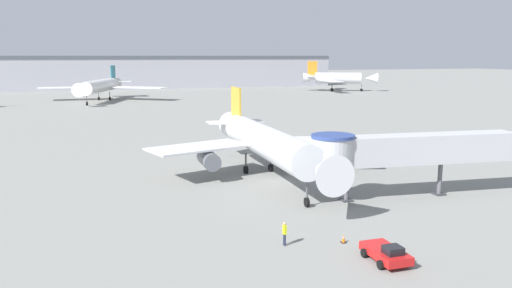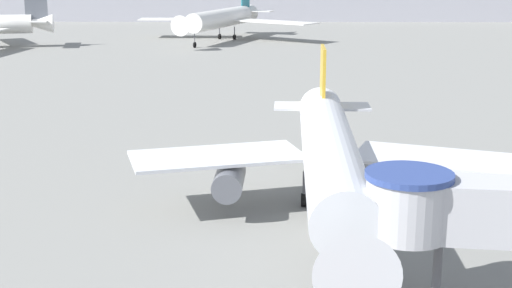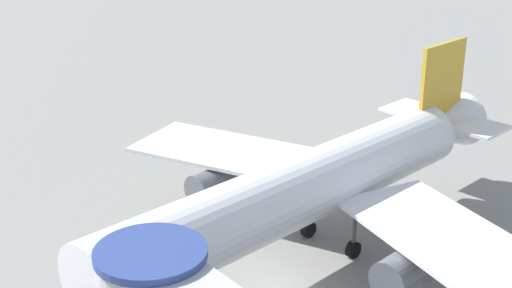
{
  "view_description": "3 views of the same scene",
  "coord_description": "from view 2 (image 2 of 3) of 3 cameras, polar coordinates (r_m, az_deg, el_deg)",
  "views": [
    {
      "loc": [
        -19.79,
        -49.72,
        13.72
      ],
      "look_at": [
        -3.73,
        -4.07,
        5.17
      ],
      "focal_mm": 35.0,
      "sensor_mm": 36.0,
      "label": 1
    },
    {
      "loc": [
        -4.39,
        -40.29,
        15.78
      ],
      "look_at": [
        -5.0,
        3.73,
        4.63
      ],
      "focal_mm": 50.0,
      "sensor_mm": 36.0,
      "label": 2
    },
    {
      "loc": [
        20.27,
        -22.14,
        19.18
      ],
      "look_at": [
        -4.06,
        3.19,
        5.41
      ],
      "focal_mm": 50.0,
      "sensor_mm": 36.0,
      "label": 3
    }
  ],
  "objects": [
    {
      "name": "background_jet_teal_tail",
      "position": [
        152.57,
        -2.71,
        10.01
      ],
      "size": [
        38.89,
        37.56,
        10.67
      ],
      "rotation": [
        0.0,
        0.0,
        -0.33
      ],
      "color": "white",
      "rests_on": "ground_plane"
    },
    {
      "name": "traffic_cone_starboard_wing",
      "position": [
        48.17,
        17.8,
        -5.26
      ],
      "size": [
        0.36,
        0.36,
        0.61
      ],
      "color": "black",
      "rests_on": "ground_plane"
    },
    {
      "name": "ground_plane",
      "position": [
        43.49,
        6.59,
        -7.17
      ],
      "size": [
        800.0,
        800.0,
        0.0
      ],
      "primitive_type": "plane",
      "color": "gray"
    },
    {
      "name": "main_airplane",
      "position": [
        44.76,
        5.99,
        -1.05
      ],
      "size": [
        26.82,
        32.99,
        9.57
      ],
      "rotation": [
        0.0,
        0.0,
        -0.03
      ],
      "color": "silver",
      "rests_on": "ground_plane"
    }
  ]
}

